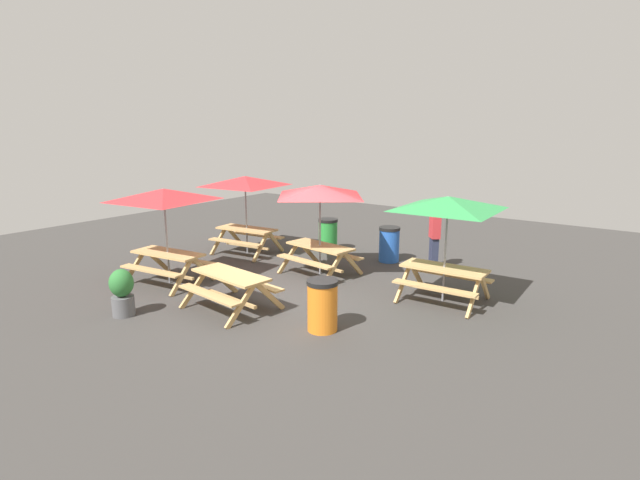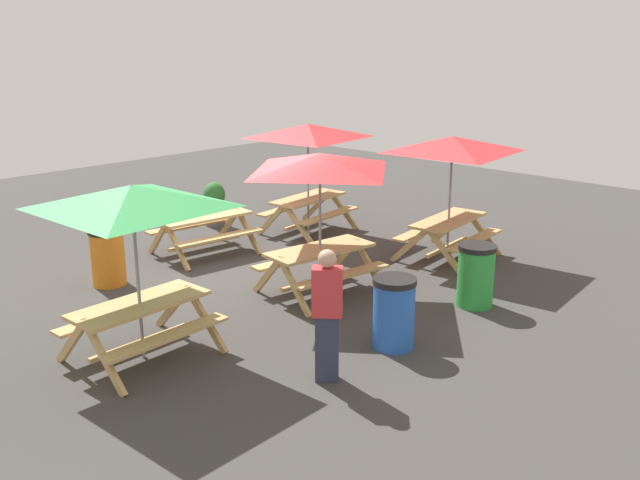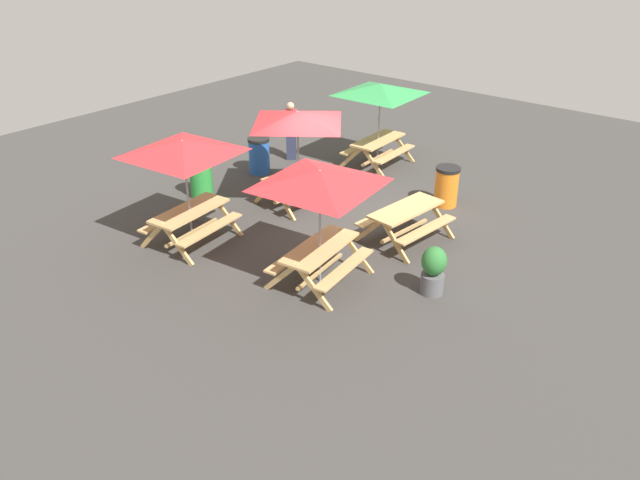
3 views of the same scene
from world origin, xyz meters
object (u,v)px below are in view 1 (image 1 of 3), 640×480
picnic_table_2 (320,197)px  picnic_table_4 (231,283)px  trash_bin_green (328,235)px  trash_bin_orange (322,305)px  person_standing (434,236)px  potted_plant_0 (122,292)px  trash_bin_blue (389,244)px  picnic_table_0 (164,202)px  picnic_table_1 (448,211)px  picnic_table_3 (245,187)px

picnic_table_2 → picnic_table_4: (0.03, 3.08, -1.43)m
trash_bin_green → trash_bin_orange: bearing=124.4°
picnic_table_4 → person_standing: 5.68m
trash_bin_orange → potted_plant_0: bearing=25.8°
trash_bin_blue → potted_plant_0: bearing=71.0°
picnic_table_2 → trash_bin_blue: 2.74m
picnic_table_4 → picnic_table_0: bearing=-1.3°
picnic_table_1 → picnic_table_4: picnic_table_1 is taller
picnic_table_3 → picnic_table_4: picnic_table_3 is taller
picnic_table_0 → trash_bin_orange: 4.91m
trash_bin_orange → trash_bin_blue: same height
potted_plant_0 → person_standing: bearing=-118.3°
picnic_table_0 → picnic_table_1: size_ratio=0.99×
picnic_table_4 → trash_bin_green: trash_bin_green is taller
trash_bin_green → trash_bin_blue: bearing=-179.4°
picnic_table_1 → trash_bin_green: 5.29m
picnic_table_3 → trash_bin_blue: (-3.84, -1.70, -1.49)m
person_standing → potted_plant_0: bearing=112.0°
picnic_table_0 → person_standing: picnic_table_0 is taller
picnic_table_2 → potted_plant_0: bearing=79.7°
trash_bin_orange → trash_bin_blue: (1.33, -5.00, 0.00)m
picnic_table_3 → picnic_table_4: bearing=124.2°
picnic_table_4 → potted_plant_0: (1.49, 1.55, -0.06)m
picnic_table_0 → picnic_table_2: bearing=-139.4°
picnic_table_4 → trash_bin_blue: size_ratio=1.98×
picnic_table_1 → potted_plant_0: 6.85m
trash_bin_green → trash_bin_orange: same height
potted_plant_0 → trash_bin_orange: bearing=-154.2°
trash_bin_blue → trash_bin_green: bearing=0.6°
picnic_table_1 → picnic_table_3: (6.35, -0.47, 0.00)m
picnic_table_3 → picnic_table_4: (-2.99, 3.52, -1.43)m
trash_bin_orange → picnic_table_1: bearing=-112.7°
trash_bin_orange → trash_bin_blue: bearing=-75.2°
picnic_table_0 → person_standing: 6.86m
picnic_table_0 → picnic_table_3: same height
trash_bin_blue → person_standing: bearing=-179.5°
picnic_table_1 → person_standing: size_ratio=1.69×
picnic_table_3 → trash_bin_orange: (-5.17, 3.30, -1.49)m
picnic_table_4 → trash_bin_blue: trash_bin_blue is taller
picnic_table_0 → picnic_table_4: 2.90m
picnic_table_2 → picnic_table_3: 3.05m
picnic_table_2 → person_standing: (-2.15, -2.16, -1.10)m
picnic_table_3 → person_standing: (-5.17, -1.72, -1.10)m
picnic_table_3 → picnic_table_2: bearing=165.5°
trash_bin_green → potted_plant_0: 6.76m
picnic_table_2 → person_standing: 3.24m
trash_bin_green → potted_plant_0: (0.25, 6.75, 0.00)m
picnic_table_4 → potted_plant_0: 2.15m
picnic_table_1 → person_standing: bearing=-63.6°
picnic_table_0 → trash_bin_blue: (-3.35, -4.89, -1.49)m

